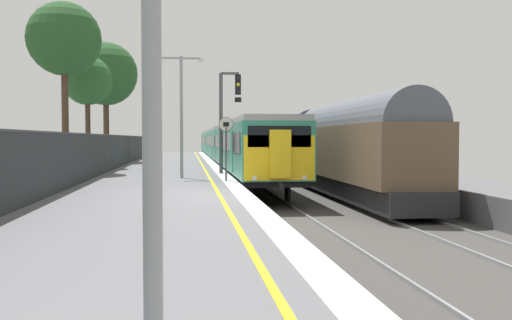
# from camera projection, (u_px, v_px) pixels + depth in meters

# --- Properties ---
(ground) EXTENTS (17.40, 110.00, 1.21)m
(ground) POSITION_uv_depth(u_px,v_px,m) (316.00, 214.00, 17.19)
(ground) COLOR slate
(commuter_train_at_platform) EXTENTS (2.83, 61.01, 3.81)m
(commuter_train_at_platform) POSITION_uv_depth(u_px,v_px,m) (225.00, 144.00, 50.59)
(commuter_train_at_platform) COLOR #2D846B
(commuter_train_at_platform) RESTS_ON ground
(freight_train_adjacent_track) EXTENTS (2.60, 45.62, 4.41)m
(freight_train_adjacent_track) POSITION_uv_depth(u_px,v_px,m) (291.00, 143.00, 39.90)
(freight_train_adjacent_track) COLOR #232326
(freight_train_adjacent_track) RESTS_ON ground
(signal_gantry) EXTENTS (1.10, 0.24, 5.04)m
(signal_gantry) POSITION_uv_depth(u_px,v_px,m) (226.00, 110.00, 27.47)
(signal_gantry) COLOR #47474C
(signal_gantry) RESTS_ON ground
(speed_limit_sign) EXTENTS (0.59, 0.08, 2.62)m
(speed_limit_sign) POSITION_uv_depth(u_px,v_px,m) (226.00, 140.00, 22.54)
(speed_limit_sign) COLOR #59595B
(speed_limit_sign) RESTS_ON ground
(platform_lamp_mid) EXTENTS (2.00, 0.20, 5.37)m
(platform_lamp_mid) POSITION_uv_depth(u_px,v_px,m) (181.00, 106.00, 24.30)
(platform_lamp_mid) COLOR #93999E
(platform_lamp_mid) RESTS_ON ground
(platform_back_fence) EXTENTS (0.07, 99.00, 1.96)m
(platform_back_fence) POSITION_uv_depth(u_px,v_px,m) (45.00, 163.00, 16.13)
(platform_back_fence) COLOR #282B2D
(platform_back_fence) RESTS_ON ground
(background_tree_left) EXTENTS (2.91, 2.91, 6.66)m
(background_tree_left) POSITION_uv_depth(u_px,v_px,m) (86.00, 82.00, 32.75)
(background_tree_left) COLOR #473323
(background_tree_left) RESTS_ON ground
(background_tree_centre) EXTENTS (4.72, 4.72, 8.97)m
(background_tree_centre) POSITION_uv_depth(u_px,v_px,m) (106.00, 75.00, 41.45)
(background_tree_centre) COLOR #473323
(background_tree_centre) RESTS_ON ground
(background_tree_right) EXTENTS (3.75, 3.75, 8.70)m
(background_tree_right) POSITION_uv_depth(u_px,v_px,m) (63.00, 41.00, 28.10)
(background_tree_right) COLOR #473323
(background_tree_right) RESTS_ON ground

